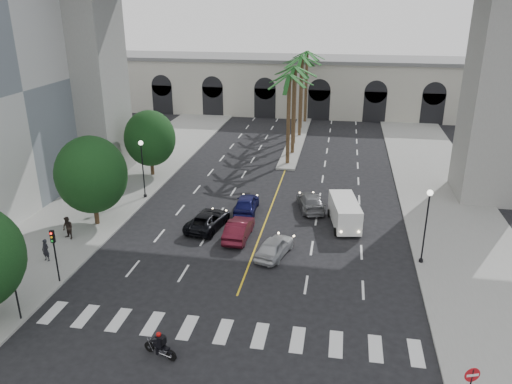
# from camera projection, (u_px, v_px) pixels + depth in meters

# --- Properties ---
(ground) EXTENTS (140.00, 140.00, 0.00)m
(ground) POSITION_uv_depth(u_px,v_px,m) (230.00, 315.00, 28.18)
(ground) COLOR black
(ground) RESTS_ON ground
(sidewalk_left) EXTENTS (8.00, 100.00, 0.15)m
(sidewalk_left) POSITION_uv_depth(u_px,v_px,m) (103.00, 199.00, 44.37)
(sidewalk_left) COLOR gray
(sidewalk_left) RESTS_ON ground
(sidewalk_right) EXTENTS (8.00, 100.00, 0.15)m
(sidewalk_right) POSITION_uv_depth(u_px,v_px,m) (456.00, 224.00, 39.49)
(sidewalk_right) COLOR gray
(sidewalk_right) RESTS_ON ground
(median) EXTENTS (2.00, 24.00, 0.20)m
(median) POSITION_uv_depth(u_px,v_px,m) (297.00, 140.00, 63.04)
(median) COLOR gray
(median) RESTS_ON ground
(pier_building) EXTENTS (71.00, 10.50, 8.50)m
(pier_building) POSITION_uv_depth(u_px,v_px,m) (308.00, 85.00, 77.15)
(pier_building) COLOR #B9B2A6
(pier_building) RESTS_ON ground
(palm_a) EXTENTS (3.20, 3.20, 10.30)m
(palm_a) POSITION_uv_depth(u_px,v_px,m) (289.00, 79.00, 50.61)
(palm_a) COLOR #47331E
(palm_a) RESTS_ON ground
(palm_b) EXTENTS (3.20, 3.20, 10.60)m
(palm_b) POSITION_uv_depth(u_px,v_px,m) (294.00, 71.00, 54.17)
(palm_b) COLOR #47331E
(palm_b) RESTS_ON ground
(palm_c) EXTENTS (3.20, 3.20, 10.10)m
(palm_c) POSITION_uv_depth(u_px,v_px,m) (295.00, 71.00, 58.05)
(palm_c) COLOR #47331E
(palm_c) RESTS_ON ground
(palm_d) EXTENTS (3.20, 3.20, 10.90)m
(palm_d) POSITION_uv_depth(u_px,v_px,m) (302.00, 60.00, 61.40)
(palm_d) COLOR #47331E
(palm_d) RESTS_ON ground
(palm_e) EXTENTS (3.20, 3.20, 10.40)m
(palm_e) POSITION_uv_depth(u_px,v_px,m) (302.00, 61.00, 65.28)
(palm_e) COLOR #47331E
(palm_e) RESTS_ON ground
(palm_f) EXTENTS (3.20, 3.20, 10.70)m
(palm_f) POSITION_uv_depth(u_px,v_px,m) (307.00, 55.00, 68.81)
(palm_f) COLOR #47331E
(palm_f) RESTS_ON ground
(street_tree_mid) EXTENTS (5.44, 5.44, 7.21)m
(street_tree_mid) POSITION_uv_depth(u_px,v_px,m) (91.00, 175.00, 37.96)
(street_tree_mid) COLOR #382616
(street_tree_mid) RESTS_ON ground
(street_tree_far) EXTENTS (5.04, 5.04, 6.68)m
(street_tree_far) POSITION_uv_depth(u_px,v_px,m) (150.00, 138.00, 49.09)
(street_tree_far) COLOR #382616
(street_tree_far) RESTS_ON ground
(lamp_post_left_far) EXTENTS (0.40, 0.40, 5.35)m
(lamp_post_left_far) POSITION_uv_depth(u_px,v_px,m) (143.00, 164.00, 43.56)
(lamp_post_left_far) COLOR black
(lamp_post_left_far) RESTS_ON ground
(lamp_post_right) EXTENTS (0.40, 0.40, 5.35)m
(lamp_post_right) POSITION_uv_depth(u_px,v_px,m) (426.00, 220.00, 32.51)
(lamp_post_right) COLOR black
(lamp_post_right) RESTS_ON ground
(traffic_signal_near) EXTENTS (0.25, 0.18, 3.65)m
(traffic_signal_near) POSITION_uv_depth(u_px,v_px,m) (14.00, 281.00, 26.82)
(traffic_signal_near) COLOR black
(traffic_signal_near) RESTS_ON ground
(traffic_signal_far) EXTENTS (0.25, 0.18, 3.65)m
(traffic_signal_far) POSITION_uv_depth(u_px,v_px,m) (54.00, 247.00, 30.49)
(traffic_signal_far) COLOR black
(traffic_signal_far) RESTS_ON ground
(motorcycle_rider) EXTENTS (1.89, 0.78, 1.42)m
(motorcycle_rider) POSITION_uv_depth(u_px,v_px,m) (161.00, 346.00, 24.72)
(motorcycle_rider) COLOR black
(motorcycle_rider) RESTS_ON ground
(car_a) EXTENTS (2.65, 4.39, 1.40)m
(car_a) POSITION_uv_depth(u_px,v_px,m) (274.00, 247.00, 34.50)
(car_a) COLOR #B3B5B8
(car_a) RESTS_ON ground
(car_b) EXTENTS (1.65, 4.48, 1.47)m
(car_b) POSITION_uv_depth(u_px,v_px,m) (239.00, 229.00, 37.07)
(car_b) COLOR #4A0E1A
(car_b) RESTS_ON ground
(car_c) EXTENTS (3.02, 5.16, 1.35)m
(car_c) POSITION_uv_depth(u_px,v_px,m) (208.00, 220.00, 38.72)
(car_c) COLOR black
(car_c) RESTS_ON ground
(car_d) EXTENTS (2.99, 5.03, 1.36)m
(car_d) POSITION_uv_depth(u_px,v_px,m) (311.00, 202.00, 42.22)
(car_d) COLOR slate
(car_d) RESTS_ON ground
(car_e) EXTENTS (1.93, 4.46, 1.50)m
(car_e) POSITION_uv_depth(u_px,v_px,m) (246.00, 204.00, 41.63)
(car_e) COLOR #0F1148
(car_e) RESTS_ON ground
(cargo_van) EXTENTS (2.71, 5.24, 2.13)m
(cargo_van) POSITION_uv_depth(u_px,v_px,m) (345.00, 212.00, 38.85)
(cargo_van) COLOR white
(cargo_van) RESTS_ON ground
(pedestrian_a) EXTENTS (0.64, 0.49, 1.56)m
(pedestrian_a) POSITION_uv_depth(u_px,v_px,m) (46.00, 250.00, 33.52)
(pedestrian_a) COLOR black
(pedestrian_a) RESTS_ON sidewalk_left
(pedestrian_b) EXTENTS (1.02, 0.91, 1.71)m
(pedestrian_b) POSITION_uv_depth(u_px,v_px,m) (68.00, 228.00, 36.59)
(pedestrian_b) COLOR black
(pedestrian_b) RESTS_ON sidewalk_left
(do_not_enter_sign) EXTENTS (0.66, 0.25, 2.79)m
(do_not_enter_sign) POSITION_uv_depth(u_px,v_px,m) (471.00, 383.00, 20.37)
(do_not_enter_sign) COLOR black
(do_not_enter_sign) RESTS_ON ground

